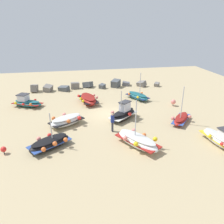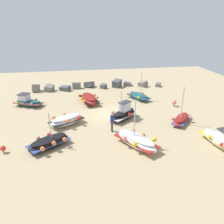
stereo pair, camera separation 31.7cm
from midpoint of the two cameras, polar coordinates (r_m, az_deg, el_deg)
ground_plane at (r=23.59m, az=-1.30°, el=-0.51°), size 44.69×44.69×0.00m
fishing_boat_0 at (r=17.65m, az=5.83°, el=-7.10°), size 3.09×3.99×3.70m
fishing_boat_1 at (r=22.51m, az=16.45°, el=-1.65°), size 2.85×3.07×3.61m
fishing_boat_2 at (r=18.07m, az=-15.74°, el=-7.44°), size 3.45×2.93×2.80m
fishing_boat_3 at (r=22.22m, az=2.48°, el=-0.38°), size 3.32×3.04×2.96m
fishing_boat_4 at (r=28.05m, az=6.06°, el=3.98°), size 2.52×3.43×3.34m
fishing_boat_5 at (r=21.37m, az=-11.67°, el=-2.11°), size 3.47×2.88×0.95m
fishing_boat_6 at (r=27.28m, az=-20.76°, el=2.27°), size 3.62×2.72×1.45m
fishing_boat_7 at (r=26.73m, az=-6.28°, el=3.21°), size 2.34×3.88×0.88m
fishing_boat_8 at (r=19.57m, az=25.04°, el=-6.10°), size 1.77×3.75×1.58m
person_walking at (r=19.58m, az=-0.36°, el=-2.26°), size 0.32×0.32×1.72m
breakwater_rocks at (r=32.52m, az=-5.83°, el=6.53°), size 18.07×2.91×1.30m
mooring_buoy_0 at (r=18.54m, az=-25.89°, el=-8.38°), size 0.41×0.41×0.57m
mooring_buoy_1 at (r=26.52m, az=14.70°, el=2.44°), size 0.56×0.56×0.75m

